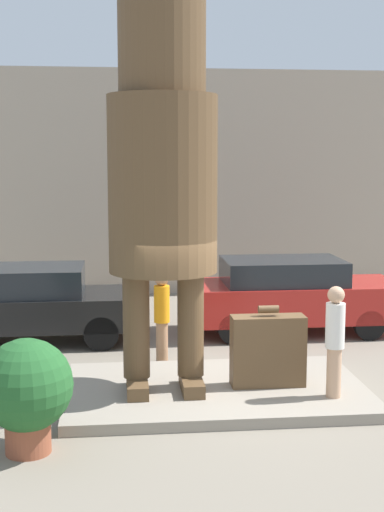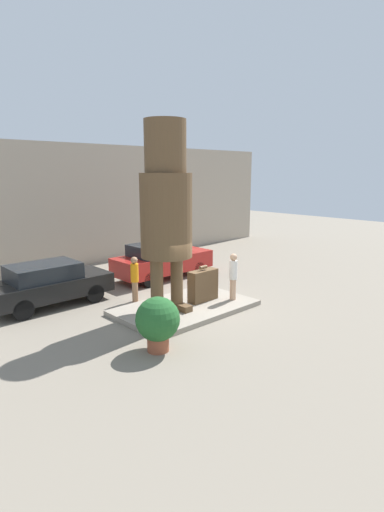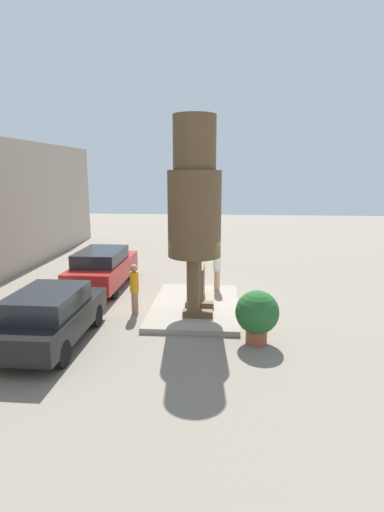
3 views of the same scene
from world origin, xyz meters
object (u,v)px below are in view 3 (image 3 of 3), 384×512
giant_suitcase (198,281)px  tourist (217,266)px  statue_figure (194,201)px  planter_pot (257,314)px  worker_hivis (134,287)px  parked_car_black (51,315)px  parked_car_red (103,268)px

giant_suitcase → tourist: (0.87, -0.65, 0.36)m
statue_figure → tourist: statue_figure is taller
planter_pot → worker_hivis: worker_hivis is taller
statue_figure → planter_pot: 3.87m
giant_suitcase → planter_pot: (-3.49, -1.82, 0.11)m
planter_pot → giant_suitcase: bearing=27.6°
statue_figure → parked_car_black: statue_figure is taller
giant_suitcase → tourist: tourist is taller
giant_suitcase → planter_pot: planter_pot is taller
tourist → parked_car_black: tourist is taller
statue_figure → giant_suitcase: statue_figure is taller
parked_car_black → worker_hivis: size_ratio=2.48×
tourist → planter_pot: (-4.35, -1.17, -0.25)m
tourist → worker_hivis: bearing=132.4°
parked_car_red → worker_hivis: size_ratio=2.71×
worker_hivis → tourist: bearing=-47.6°
tourist → parked_car_black: 6.53m
giant_suitcase → parked_car_black: size_ratio=0.31×
parked_car_red → statue_figure: bearing=-127.2°
parked_car_black → planter_pot: (0.51, -5.51, 0.02)m
worker_hivis → parked_car_red: bearing=34.1°
parked_car_red → worker_hivis: 3.45m
tourist → worker_hivis: 3.56m
tourist → planter_pot: 4.52m
parked_car_black → statue_figure: bearing=-57.2°
planter_pot → worker_hivis: bearing=62.8°
tourist → giant_suitcase: bearing=143.2°
tourist → parked_car_black: (-4.87, 4.34, -0.27)m
giant_suitcase → statue_figure: bearing=179.4°
parked_car_black → planter_pot: 5.54m
parked_car_black → planter_pot: size_ratio=2.81×
giant_suitcase → parked_car_red: size_ratio=0.28×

